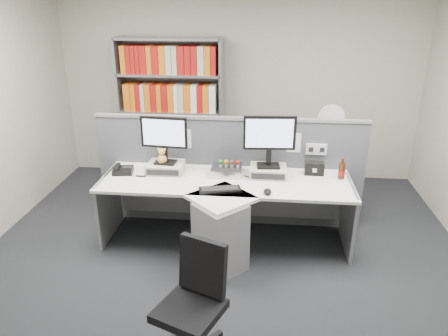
# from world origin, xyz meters

# --- Properties ---
(ground) EXTENTS (5.50, 5.50, 0.00)m
(ground) POSITION_xyz_m (0.00, 0.00, 0.00)
(ground) COLOR #26282D
(ground) RESTS_ON ground
(room_shell) EXTENTS (5.04, 5.54, 2.72)m
(room_shell) POSITION_xyz_m (0.00, 0.00, 1.79)
(room_shell) COLOR #B0AE9D
(room_shell) RESTS_ON ground
(partition) EXTENTS (3.00, 0.08, 1.27)m
(partition) POSITION_xyz_m (0.00, 1.25, 0.65)
(partition) COLOR #53565F
(partition) RESTS_ON ground
(desk) EXTENTS (2.60, 1.20, 0.72)m
(desk) POSITION_xyz_m (0.00, 0.60, 0.46)
(desk) COLOR white
(desk) RESTS_ON ground
(monitor_riser_left) EXTENTS (0.38, 0.31, 0.10)m
(monitor_riser_left) POSITION_xyz_m (-0.66, 0.98, 0.77)
(monitor_riser_left) COLOR #BCB29C
(monitor_riser_left) RESTS_ON desk
(monitor_riser_right) EXTENTS (0.38, 0.31, 0.10)m
(monitor_riser_right) POSITION_xyz_m (0.44, 0.98, 0.77)
(monitor_riser_right) COLOR #BCB29C
(monitor_riser_right) RESTS_ON desk
(monitor_left) EXTENTS (0.50, 0.18, 0.51)m
(monitor_left) POSITION_xyz_m (-0.66, 0.98, 1.12)
(monitor_left) COLOR black
(monitor_left) RESTS_ON monitor_riser_left
(monitor_right) EXTENTS (0.54, 0.19, 0.55)m
(monitor_right) POSITION_xyz_m (0.44, 0.98, 1.15)
(monitor_right) COLOR black
(monitor_right) RESTS_ON monitor_riser_right
(desktop_pc) EXTENTS (0.32, 0.28, 0.08)m
(desktop_pc) POSITION_xyz_m (-0.01, 0.98, 0.76)
(desktop_pc) COLOR black
(desktop_pc) RESTS_ON desk
(figurines) EXTENTS (0.23, 0.05, 0.09)m
(figurines) POSITION_xyz_m (0.02, 0.96, 0.86)
(figurines) COLOR #BCB29C
(figurines) RESTS_ON desktop_pc
(keyboard) EXTENTS (0.43, 0.24, 0.03)m
(keyboard) POSITION_xyz_m (-0.03, 0.55, 0.73)
(keyboard) COLOR black
(keyboard) RESTS_ON desk
(mouse) EXTENTS (0.08, 0.12, 0.05)m
(mouse) POSITION_xyz_m (0.43, 0.53, 0.74)
(mouse) COLOR black
(mouse) RESTS_ON desk
(desk_phone) EXTENTS (0.23, 0.22, 0.09)m
(desk_phone) POSITION_xyz_m (-1.12, 0.90, 0.75)
(desk_phone) COLOR black
(desk_phone) RESTS_ON desk
(desk_calendar) EXTENTS (0.10, 0.08, 0.12)m
(desk_calendar) POSITION_xyz_m (-0.90, 0.83, 0.77)
(desk_calendar) COLOR black
(desk_calendar) RESTS_ON desk
(plush_toy) EXTENTS (0.10, 0.10, 0.18)m
(plush_toy) POSITION_xyz_m (-0.69, 0.95, 0.90)
(plush_toy) COLOR gold
(plush_toy) RESTS_ON monitor_riser_left
(speaker) EXTENTS (0.20, 0.11, 0.13)m
(speaker) POSITION_xyz_m (0.92, 1.06, 0.79)
(speaker) COLOR black
(speaker) RESTS_ON desk
(cola_bottle) EXTENTS (0.07, 0.07, 0.23)m
(cola_bottle) POSITION_xyz_m (1.19, 0.97, 0.81)
(cola_bottle) COLOR #3F190A
(cola_bottle) RESTS_ON desk
(shelving_unit) EXTENTS (1.41, 0.40, 2.00)m
(shelving_unit) POSITION_xyz_m (-0.90, 2.44, 0.98)
(shelving_unit) COLOR gray
(shelving_unit) RESTS_ON ground
(filing_cabinet) EXTENTS (0.45, 0.61, 0.70)m
(filing_cabinet) POSITION_xyz_m (1.20, 1.99, 0.35)
(filing_cabinet) COLOR gray
(filing_cabinet) RESTS_ON ground
(desk_fan) EXTENTS (0.33, 0.20, 0.56)m
(desk_fan) POSITION_xyz_m (1.20, 1.99, 1.05)
(desk_fan) COLOR white
(desk_fan) RESTS_ON filing_cabinet
(office_chair) EXTENTS (0.59, 0.60, 0.89)m
(office_chair) POSITION_xyz_m (-0.07, -0.77, 0.47)
(office_chair) COLOR silver
(office_chair) RESTS_ON ground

